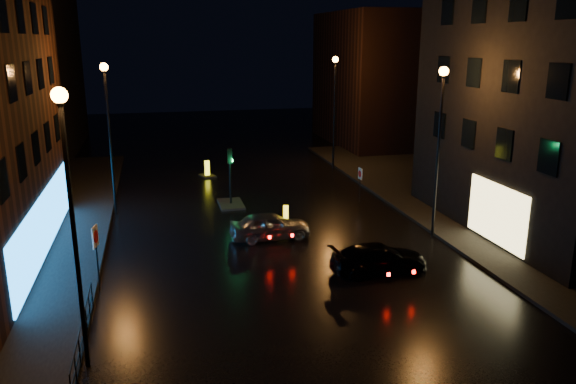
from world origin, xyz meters
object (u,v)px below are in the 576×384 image
dark_sedan (379,258)px  traffic_signal (231,197)px  silver_hatchback (270,226)px  bollard_far (207,173)px  bollard_near (286,220)px  road_sign_left (96,242)px  road_sign_right (360,177)px

dark_sedan → traffic_signal: bearing=20.9°
silver_hatchback → bollard_far: 13.98m
dark_sedan → bollard_far: size_ratio=2.73×
silver_hatchback → bollard_far: size_ratio=2.59×
bollard_near → road_sign_left: 11.09m
traffic_signal → road_sign_left: size_ratio=1.33×
bollard_near → road_sign_right: bearing=46.8°
dark_sedan → road_sign_left: 11.56m
traffic_signal → road_sign_right: size_ratio=1.63×
bollard_near → bollard_far: size_ratio=0.86×
dark_sedan → silver_hatchback: bearing=34.1°
bollard_far → traffic_signal: bearing=-102.1°
silver_hatchback → bollard_near: size_ratio=3.01×
road_sign_right → bollard_far: bearing=-49.8°
traffic_signal → dark_sedan: bearing=-67.4°
traffic_signal → bollard_far: (-0.66, 7.56, -0.25)m
traffic_signal → dark_sedan: traffic_signal is taller
silver_hatchback → bollard_near: 2.56m
silver_hatchback → road_sign_left: 8.83m
road_sign_left → road_sign_right: 17.02m
dark_sedan → road_sign_right: size_ratio=1.98×
silver_hatchback → road_sign_left: road_sign_left is taller
road_sign_left → silver_hatchback: bearing=39.1°
bollard_near → silver_hatchback: bearing=-103.5°
silver_hatchback → road_sign_left: bearing=115.6°
road_sign_left → road_sign_right: (14.39, 9.09, -0.35)m
traffic_signal → road_sign_right: traffic_signal is taller
dark_sedan → bollard_far: dark_sedan is taller
bollard_near → road_sign_left: (-9.09, -6.12, 1.72)m
dark_sedan → road_sign_left: (-11.43, 1.10, 1.33)m
silver_hatchback → traffic_signal: bearing=8.5°
silver_hatchback → bollard_near: bearing=-32.4°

